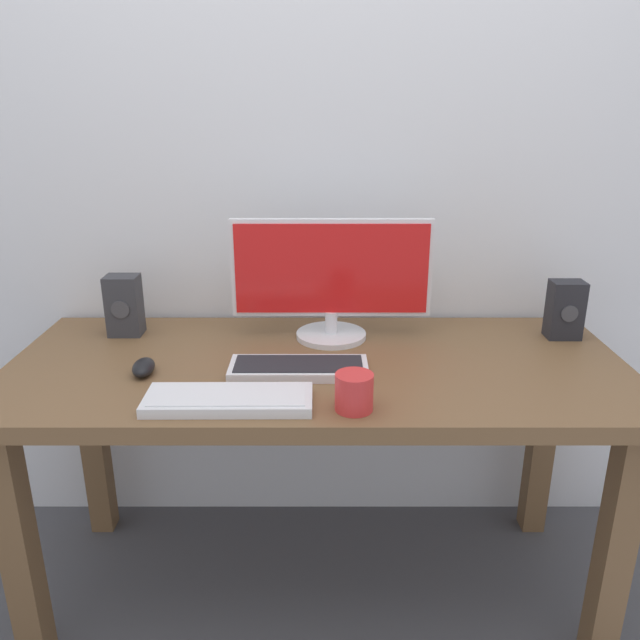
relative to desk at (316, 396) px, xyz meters
The scene contains 10 objects.
ground_plane 0.64m from the desk, ahead, with size 6.00×6.00×0.00m, color #4C4C51.
wall_back 0.95m from the desk, 90.00° to the left, with size 2.68×0.04×3.00m, color silver.
desk is the anchor object (origin of this frame).
monitor 0.35m from the desk, 77.84° to the left, with size 0.58×0.21×0.36m.
keyboard_primary 0.15m from the desk, 122.92° to the right, with size 0.36×0.14×0.03m.
keyboard_secondary 0.35m from the desk, 128.72° to the right, with size 0.39×0.15×0.03m.
mouse 0.47m from the desk, 169.67° to the right, with size 0.06×0.10×0.04m, color black.
speaker_right 0.78m from the desk, 14.17° to the left, with size 0.10×0.07×0.17m.
speaker_left 0.65m from the desk, 159.86° to the left, with size 0.10×0.08×0.18m.
coffee_mug 0.33m from the desk, 72.97° to the right, with size 0.09×0.09×0.09m, color red.
Camera 1 is at (0.01, -1.56, 1.42)m, focal length 35.00 mm.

